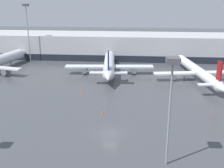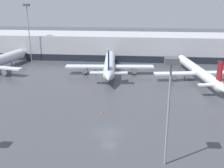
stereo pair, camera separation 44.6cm
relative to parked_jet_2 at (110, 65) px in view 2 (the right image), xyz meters
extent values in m
plane|color=#424449|center=(3.86, -38.20, -2.90)|extent=(320.00, 320.00, 0.00)
cube|color=#B2B2B7|center=(3.86, 23.80, 1.60)|extent=(160.00, 16.00, 9.00)
cube|color=#1E232D|center=(3.86, 15.75, -1.70)|extent=(156.80, 0.10, 2.40)
cone|color=silver|center=(-33.18, 14.75, 0.15)|extent=(3.93, 4.32, 3.22)
cylinder|color=slate|center=(-30.76, -4.72, -1.55)|extent=(2.34, 2.80, 1.87)
cylinder|color=#2D2D33|center=(-34.72, 7.49, -2.14)|extent=(0.20, 0.20, 1.53)
cylinder|color=silver|center=(-0.06, 0.74, 0.10)|extent=(5.11, 24.32, 3.21)
cone|color=silver|center=(-1.15, 14.53, 0.10)|extent=(3.32, 3.76, 3.05)
cone|color=silver|center=(1.09, -13.70, 0.10)|extent=(3.26, 5.03, 2.89)
cube|color=silver|center=(-0.01, 0.14, -0.55)|extent=(27.09, 5.22, 0.44)
cube|color=silver|center=(0.82, -10.33, 0.42)|extent=(10.34, 2.54, 0.35)
cube|color=navy|center=(0.82, -10.33, 3.69)|extent=(0.58, 2.81, 5.27)
cylinder|color=slate|center=(-7.53, -0.46, -1.52)|extent=(2.03, 3.54, 1.77)
cylinder|color=slate|center=(7.50, 0.73, -1.52)|extent=(2.03, 3.54, 1.77)
cylinder|color=#2D2D33|center=(-0.68, 8.56, -2.12)|extent=(0.20, 0.20, 1.55)
cylinder|color=#2D2D33|center=(-4.26, -0.80, -2.12)|extent=(0.20, 0.20, 1.55)
cylinder|color=#2D2D33|center=(4.33, -0.12, -2.12)|extent=(0.20, 0.20, 1.55)
cylinder|color=silver|center=(25.62, -3.33, -0.21)|extent=(7.53, 29.94, 2.62)
cone|color=silver|center=(22.90, 12.84, -0.21)|extent=(2.93, 3.25, 2.49)
cone|color=silver|center=(28.42, -20.02, -0.21)|extent=(2.97, 4.26, 2.36)
cube|color=silver|center=(25.74, -4.07, -0.73)|extent=(25.26, 6.59, 0.44)
cube|color=silver|center=(27.89, -16.91, 0.05)|extent=(9.67, 2.94, 0.35)
cube|color=maroon|center=(27.89, -16.91, 3.15)|extent=(0.72, 2.24, 5.14)
cylinder|color=slate|center=(18.78, -5.24, -1.52)|extent=(1.87, 2.90, 1.44)
cylinder|color=slate|center=(32.70, -2.90, -1.52)|extent=(1.87, 2.90, 1.44)
cylinder|color=#2D2D33|center=(24.01, 6.26, -2.14)|extent=(0.20, 0.20, 1.51)
cylinder|color=#2D2D33|center=(21.89, -5.48, -2.14)|extent=(0.20, 0.20, 1.51)
cylinder|color=#2D2D33|center=(29.84, -4.14, -2.14)|extent=(0.20, 0.20, 1.51)
cone|color=orange|center=(-5.20, -18.05, -2.55)|extent=(0.41, 0.41, 0.70)
cone|color=orange|center=(1.43, -29.77, -2.54)|extent=(0.41, 0.41, 0.71)
cylinder|color=gray|center=(-30.00, 13.56, 6.85)|extent=(0.30, 0.30, 19.50)
cube|color=#4C4C51|center=(-30.00, 13.56, 17.01)|extent=(1.80, 1.80, 0.80)
cylinder|color=gray|center=(12.94, -46.90, 4.68)|extent=(0.30, 0.30, 15.16)
cube|color=#4C4C51|center=(12.94, -46.90, 12.66)|extent=(1.80, 1.80, 0.80)
camera|label=1|loc=(8.16, -82.90, 21.01)|focal=45.00mm
camera|label=2|loc=(8.60, -82.86, 21.01)|focal=45.00mm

